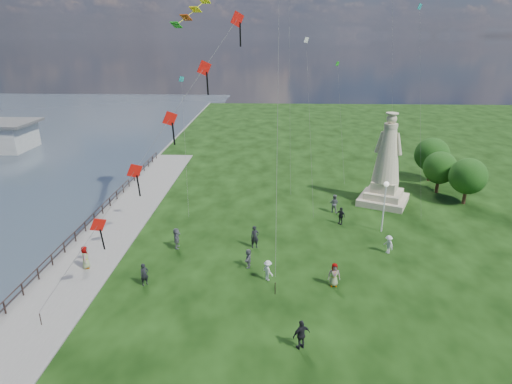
{
  "coord_description": "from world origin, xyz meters",
  "views": [
    {
      "loc": [
        0.26,
        -21.76,
        16.38
      ],
      "look_at": [
        -1.0,
        8.0,
        5.5
      ],
      "focal_mm": 30.0,
      "sensor_mm": 36.0,
      "label": 1
    }
  ],
  "objects_px": {
    "statue": "(386,170)",
    "person_7": "(334,203)",
    "person_2": "(268,270)",
    "person_4": "(334,275)",
    "person_6": "(255,237)",
    "lamppost": "(385,196)",
    "person_10": "(85,258)",
    "person_5": "(177,238)",
    "person_0": "(144,274)",
    "person_3": "(301,335)",
    "person_8": "(388,244)",
    "person_9": "(341,216)",
    "person_11": "(248,258)"
  },
  "relations": [
    {
      "from": "lamppost",
      "to": "person_7",
      "type": "relative_size",
      "value": 2.55
    },
    {
      "from": "person_2",
      "to": "person_6",
      "type": "xyz_separation_m",
      "value": [
        -1.15,
        4.94,
        0.19
      ]
    },
    {
      "from": "person_7",
      "to": "person_8",
      "type": "distance_m",
      "value": 8.95
    },
    {
      "from": "person_8",
      "to": "person_11",
      "type": "distance_m",
      "value": 11.36
    },
    {
      "from": "person_5",
      "to": "person_8",
      "type": "relative_size",
      "value": 1.15
    },
    {
      "from": "person_3",
      "to": "person_8",
      "type": "height_order",
      "value": "person_3"
    },
    {
      "from": "person_2",
      "to": "person_9",
      "type": "bearing_deg",
      "value": -72.86
    },
    {
      "from": "person_2",
      "to": "person_8",
      "type": "height_order",
      "value": "person_2"
    },
    {
      "from": "person_0",
      "to": "person_9",
      "type": "distance_m",
      "value": 18.7
    },
    {
      "from": "person_9",
      "to": "person_4",
      "type": "bearing_deg",
      "value": -56.23
    },
    {
      "from": "person_3",
      "to": "person_4",
      "type": "relative_size",
      "value": 1.05
    },
    {
      "from": "lamppost",
      "to": "person_2",
      "type": "height_order",
      "value": "lamppost"
    },
    {
      "from": "lamppost",
      "to": "person_9",
      "type": "height_order",
      "value": "lamppost"
    },
    {
      "from": "lamppost",
      "to": "person_3",
      "type": "xyz_separation_m",
      "value": [
        -8.02,
        -15.53,
        -2.47
      ]
    },
    {
      "from": "lamppost",
      "to": "person_3",
      "type": "distance_m",
      "value": 17.66
    },
    {
      "from": "person_3",
      "to": "person_2",
      "type": "bearing_deg",
      "value": -103.04
    },
    {
      "from": "lamppost",
      "to": "person_6",
      "type": "distance_m",
      "value": 11.94
    },
    {
      "from": "person_5",
      "to": "person_8",
      "type": "xyz_separation_m",
      "value": [
        17.09,
        -0.17,
        -0.12
      ]
    },
    {
      "from": "lamppost",
      "to": "person_3",
      "type": "bearing_deg",
      "value": -117.32
    },
    {
      "from": "person_3",
      "to": "person_7",
      "type": "height_order",
      "value": "person_7"
    },
    {
      "from": "person_3",
      "to": "statue",
      "type": "bearing_deg",
      "value": -142.09
    },
    {
      "from": "person_10",
      "to": "person_11",
      "type": "height_order",
      "value": "person_10"
    },
    {
      "from": "statue",
      "to": "person_2",
      "type": "distance_m",
      "value": 19.73
    },
    {
      "from": "person_6",
      "to": "person_2",
      "type": "bearing_deg",
      "value": -95.59
    },
    {
      "from": "person_5",
      "to": "person_4",
      "type": "bearing_deg",
      "value": -120.04
    },
    {
      "from": "person_3",
      "to": "person_5",
      "type": "height_order",
      "value": "person_3"
    },
    {
      "from": "person_10",
      "to": "person_0",
      "type": "bearing_deg",
      "value": -124.47
    },
    {
      "from": "person_8",
      "to": "person_2",
      "type": "bearing_deg",
      "value": -91.14
    },
    {
      "from": "person_4",
      "to": "person_3",
      "type": "bearing_deg",
      "value": -113.33
    },
    {
      "from": "statue",
      "to": "person_9",
      "type": "xyz_separation_m",
      "value": [
        -5.22,
        -5.6,
        -2.72
      ]
    },
    {
      "from": "person_6",
      "to": "person_10",
      "type": "bearing_deg",
      "value": 179.17
    },
    {
      "from": "person_11",
      "to": "lamppost",
      "type": "bearing_deg",
      "value": 122.84
    },
    {
      "from": "lamppost",
      "to": "person_5",
      "type": "distance_m",
      "value": 18.12
    },
    {
      "from": "person_6",
      "to": "person_7",
      "type": "bearing_deg",
      "value": 27.85
    },
    {
      "from": "person_10",
      "to": "statue",
      "type": "bearing_deg",
      "value": -73.15
    },
    {
      "from": "person_5",
      "to": "person_11",
      "type": "height_order",
      "value": "person_5"
    },
    {
      "from": "person_6",
      "to": "person_11",
      "type": "xyz_separation_m",
      "value": [
        -0.34,
        -3.16,
        -0.21
      ]
    },
    {
      "from": "person_8",
      "to": "person_6",
      "type": "bearing_deg",
      "value": -118.71
    },
    {
      "from": "person_5",
      "to": "person_0",
      "type": "bearing_deg",
      "value": 162.59
    },
    {
      "from": "person_6",
      "to": "person_9",
      "type": "distance_m",
      "value": 9.22
    },
    {
      "from": "person_10",
      "to": "person_9",
      "type": "bearing_deg",
      "value": -78.96
    },
    {
      "from": "person_5",
      "to": "person_10",
      "type": "relative_size",
      "value": 0.99
    },
    {
      "from": "statue",
      "to": "person_7",
      "type": "distance_m",
      "value": 6.68
    },
    {
      "from": "person_0",
      "to": "person_7",
      "type": "distance_m",
      "value": 20.28
    },
    {
      "from": "person_5",
      "to": "lamppost",
      "type": "bearing_deg",
      "value": -84.49
    },
    {
      "from": "person_2",
      "to": "person_3",
      "type": "bearing_deg",
      "value": 156.03
    },
    {
      "from": "person_0",
      "to": "person_2",
      "type": "relative_size",
      "value": 1.07
    },
    {
      "from": "person_2",
      "to": "person_4",
      "type": "relative_size",
      "value": 0.89
    },
    {
      "from": "person_4",
      "to": "person_11",
      "type": "relative_size",
      "value": 1.17
    },
    {
      "from": "person_4",
      "to": "person_10",
      "type": "bearing_deg",
      "value": 174.03
    }
  ]
}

